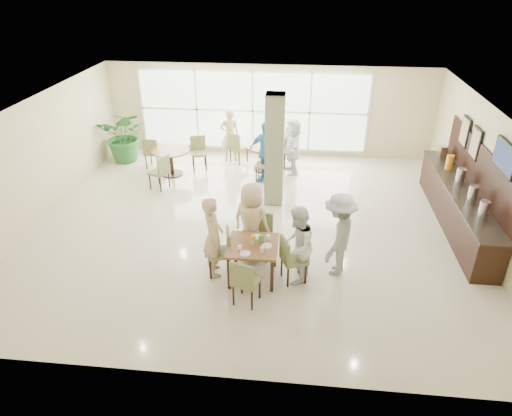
# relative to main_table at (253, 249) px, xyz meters

# --- Properties ---
(ground) EXTENTS (10.00, 10.00, 0.00)m
(ground) POSITION_rel_main_table_xyz_m (-0.22, 2.01, -0.66)
(ground) COLOR beige
(ground) RESTS_ON ground
(room_shell) EXTENTS (10.00, 10.00, 10.00)m
(room_shell) POSITION_rel_main_table_xyz_m (-0.22, 2.01, 1.05)
(room_shell) COLOR white
(room_shell) RESTS_ON ground
(window_bank) EXTENTS (7.00, 0.04, 7.00)m
(window_bank) POSITION_rel_main_table_xyz_m (-0.72, 6.47, 0.74)
(window_bank) COLOR silver
(window_bank) RESTS_ON ground
(column) EXTENTS (0.45, 0.45, 2.80)m
(column) POSITION_rel_main_table_xyz_m (0.18, 3.21, 0.74)
(column) COLOR #757A55
(column) RESTS_ON ground
(main_table) EXTENTS (0.95, 0.95, 0.75)m
(main_table) POSITION_rel_main_table_xyz_m (0.00, 0.00, 0.00)
(main_table) COLOR brown
(main_table) RESTS_ON ground
(round_table_left) EXTENTS (1.07, 1.07, 0.75)m
(round_table_left) POSITION_rel_main_table_xyz_m (-2.87, 4.63, -0.09)
(round_table_left) COLOR brown
(round_table_left) RESTS_ON ground
(round_table_right) EXTENTS (1.07, 1.07, 0.75)m
(round_table_right) POSITION_rel_main_table_xyz_m (-0.24, 5.25, -0.09)
(round_table_right) COLOR brown
(round_table_right) RESTS_ON ground
(chairs_main_table) EXTENTS (2.03, 1.99, 0.95)m
(chairs_main_table) POSITION_rel_main_table_xyz_m (0.04, 0.01, -0.18)
(chairs_main_table) COLOR olive
(chairs_main_table) RESTS_ON ground
(chairs_table_left) EXTENTS (1.89, 2.04, 0.95)m
(chairs_table_left) POSITION_rel_main_table_xyz_m (-2.89, 4.63, -0.18)
(chairs_table_left) COLOR olive
(chairs_table_left) RESTS_ON ground
(chairs_table_right) EXTENTS (2.10, 1.84, 0.95)m
(chairs_table_right) POSITION_rel_main_table_xyz_m (-0.28, 5.28, -0.18)
(chairs_table_right) COLOR olive
(chairs_table_right) RESTS_ON ground
(tabletop_clutter) EXTENTS (0.63, 0.80, 0.21)m
(tabletop_clutter) POSITION_rel_main_table_xyz_m (0.06, -0.03, 0.15)
(tabletop_clutter) COLOR white
(tabletop_clutter) RESTS_ON main_table
(buffet_counter) EXTENTS (0.64, 4.70, 1.95)m
(buffet_counter) POSITION_rel_main_table_xyz_m (4.48, 2.51, -0.10)
(buffet_counter) COLOR black
(buffet_counter) RESTS_ON ground
(wall_tv) EXTENTS (0.06, 1.00, 0.58)m
(wall_tv) POSITION_rel_main_table_xyz_m (4.71, 1.41, 1.49)
(wall_tv) COLOR black
(wall_tv) RESTS_ON ground
(framed_art_a) EXTENTS (0.05, 0.55, 0.70)m
(framed_art_a) POSITION_rel_main_table_xyz_m (4.72, 3.01, 1.19)
(framed_art_a) COLOR black
(framed_art_a) RESTS_ON ground
(framed_art_b) EXTENTS (0.05, 0.55, 0.70)m
(framed_art_b) POSITION_rel_main_table_xyz_m (4.72, 3.81, 1.19)
(framed_art_b) COLOR black
(framed_art_b) RESTS_ON ground
(potted_plant) EXTENTS (1.55, 1.55, 1.61)m
(potted_plant) POSITION_rel_main_table_xyz_m (-4.51, 5.51, 0.15)
(potted_plant) COLOR #28652B
(potted_plant) RESTS_ON ground
(teen_left) EXTENTS (0.58, 0.70, 1.66)m
(teen_left) POSITION_rel_main_table_xyz_m (-0.77, 0.08, 0.17)
(teen_left) COLOR #C9B086
(teen_left) RESTS_ON ground
(teen_far) EXTENTS (0.94, 0.74, 1.69)m
(teen_far) POSITION_rel_main_table_xyz_m (-0.10, 0.68, 0.19)
(teen_far) COLOR #C9B086
(teen_far) RESTS_ON ground
(teen_right) EXTENTS (0.74, 0.87, 1.58)m
(teen_right) POSITION_rel_main_table_xyz_m (0.83, 0.01, 0.13)
(teen_right) COLOR white
(teen_right) RESTS_ON ground
(teen_standing) EXTENTS (0.97, 1.25, 1.71)m
(teen_standing) POSITION_rel_main_table_xyz_m (1.61, 0.36, 0.20)
(teen_standing) COLOR #969698
(teen_standing) RESTS_ON ground
(adult_a) EXTENTS (1.16, 0.94, 1.72)m
(adult_a) POSITION_rel_main_table_xyz_m (-0.15, 4.46, 0.21)
(adult_a) COLOR teal
(adult_a) RESTS_ON ground
(adult_b) EXTENTS (0.96, 1.58, 1.59)m
(adult_b) POSITION_rel_main_table_xyz_m (0.57, 5.15, 0.14)
(adult_b) COLOR white
(adult_b) RESTS_ON ground
(adult_standing) EXTENTS (0.66, 0.51, 1.61)m
(adult_standing) POSITION_rel_main_table_xyz_m (-1.35, 5.87, 0.15)
(adult_standing) COLOR #C9B086
(adult_standing) RESTS_ON ground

